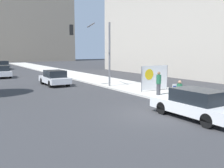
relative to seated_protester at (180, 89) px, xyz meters
name	(u,v)px	position (x,y,z in m)	size (l,w,h in m)	color
ground_plane	(159,115)	(-3.27, -1.66, -0.81)	(160.00, 160.00, 0.00)	#38383A
sidewalk_curb	(97,79)	(1.15, 13.34, -0.74)	(4.26, 90.00, 0.14)	beige
seated_protester	(180,89)	(0.00, 0.00, 0.00)	(0.91, 0.77, 1.24)	#474C56
jogger_on_sidewalk	(159,83)	(0.05, 2.08, 0.16)	(0.34, 0.34, 1.64)	#424247
protest_banner	(155,78)	(1.01, 3.62, 0.36)	(2.63, 0.06, 1.96)	slate
traffic_light_pole	(95,43)	(-1.81, 8.04, 3.09)	(3.37, 3.13, 5.51)	slate
parked_car_curbside	(196,104)	(-2.25, -3.11, -0.10)	(1.82, 4.43, 1.43)	white
car_on_road_nearest	(55,78)	(-4.22, 11.72, -0.10)	(1.86, 4.11, 1.42)	silver
car_on_road_midblock	(2,72)	(-7.48, 21.82, -0.08)	(1.72, 4.51, 1.48)	silver
car_on_road_far_lane	(3,65)	(-5.26, 36.65, -0.07)	(1.78, 4.45, 1.49)	#565B60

